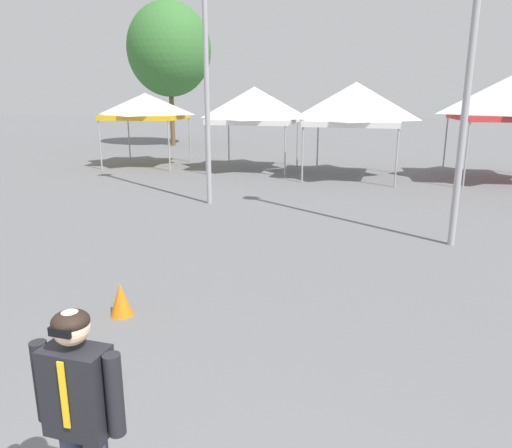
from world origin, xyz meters
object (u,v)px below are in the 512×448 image
object	(u,v)px
canopy_tent_right_of_center	(145,106)
tree_behind_tents_center	(169,50)
light_pole_opposite_side	(205,12)
canopy_tent_far_right	(355,104)
canopy_tent_behind_center	(511,97)
traffic_cone_lot_center	(121,299)
canopy_tent_left_of_center	(254,105)
person_foreground	(81,416)

from	to	relation	value
canopy_tent_right_of_center	tree_behind_tents_center	size ratio (longest dim) A/B	0.40
light_pole_opposite_side	tree_behind_tents_center	xyz separation A→B (m)	(-7.51, 15.38, 0.49)
canopy_tent_far_right	canopy_tent_behind_center	xyz separation A→B (m)	(5.35, 0.42, 0.23)
canopy_tent_behind_center	traffic_cone_lot_center	xyz separation A→B (m)	(-8.05, -13.36, -2.72)
canopy_tent_left_of_center	tree_behind_tents_center	size ratio (longest dim) A/B	0.40
canopy_tent_left_of_center	tree_behind_tents_center	world-z (taller)	tree_behind_tents_center
canopy_tent_far_right	canopy_tent_right_of_center	bearing A→B (deg)	172.18
tree_behind_tents_center	canopy_tent_far_right	bearing A→B (deg)	-40.78
canopy_tent_behind_center	person_foreground	size ratio (longest dim) A/B	2.13
canopy_tent_right_of_center	traffic_cone_lot_center	xyz separation A→B (m)	(6.27, -14.17, -2.33)
person_foreground	traffic_cone_lot_center	distance (m)	3.81
canopy_tent_behind_center	traffic_cone_lot_center	distance (m)	15.83
canopy_tent_left_of_center	person_foreground	distance (m)	17.66
light_pole_opposite_side	traffic_cone_lot_center	world-z (taller)	light_pole_opposite_side
canopy_tent_right_of_center	person_foreground	xyz separation A→B (m)	(7.86, -17.55, -1.54)
person_foreground	canopy_tent_left_of_center	bearing A→B (deg)	99.68
canopy_tent_right_of_center	light_pole_opposite_side	size ratio (longest dim) A/B	0.37
canopy_tent_left_of_center	person_foreground	world-z (taller)	canopy_tent_left_of_center
canopy_tent_behind_center	traffic_cone_lot_center	size ratio (longest dim) A/B	7.80
canopy_tent_far_right	light_pole_opposite_side	distance (m)	7.21
canopy_tent_right_of_center	canopy_tent_far_right	distance (m)	9.06
traffic_cone_lot_center	light_pole_opposite_side	bearing A→B (deg)	98.78
canopy_tent_right_of_center	traffic_cone_lot_center	size ratio (longest dim) A/B	6.94
canopy_tent_far_right	light_pole_opposite_side	world-z (taller)	light_pole_opposite_side
canopy_tent_right_of_center	light_pole_opposite_side	distance (m)	8.93
canopy_tent_behind_center	light_pole_opposite_side	xyz separation A→B (m)	(-9.19, -6.01, 2.20)
canopy_tent_far_right	person_foreground	size ratio (longest dim) A/B	2.01
canopy_tent_left_of_center	canopy_tent_behind_center	world-z (taller)	canopy_tent_behind_center
canopy_tent_left_of_center	canopy_tent_far_right	world-z (taller)	canopy_tent_far_right
canopy_tent_right_of_center	light_pole_opposite_side	xyz separation A→B (m)	(5.14, -6.82, 2.59)
canopy_tent_behind_center	canopy_tent_right_of_center	bearing A→B (deg)	176.75
canopy_tent_behind_center	tree_behind_tents_center	distance (m)	19.34
canopy_tent_left_of_center	tree_behind_tents_center	bearing A→B (deg)	129.71
canopy_tent_left_of_center	light_pole_opposite_side	bearing A→B (deg)	-87.99
canopy_tent_far_right	person_foreground	bearing A→B (deg)	-93.91
tree_behind_tents_center	canopy_tent_right_of_center	bearing A→B (deg)	-74.50
light_pole_opposite_side	tree_behind_tents_center	world-z (taller)	light_pole_opposite_side
canopy_tent_left_of_center	canopy_tent_far_right	bearing A→B (deg)	-14.14
canopy_tent_far_right	tree_behind_tents_center	bearing A→B (deg)	139.22
traffic_cone_lot_center	canopy_tent_behind_center	bearing A→B (deg)	58.93
canopy_tent_left_of_center	canopy_tent_behind_center	xyz separation A→B (m)	(9.42, -0.61, 0.32)
canopy_tent_behind_center	light_pole_opposite_side	distance (m)	11.20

